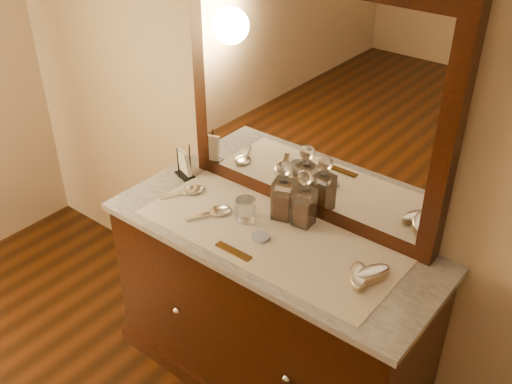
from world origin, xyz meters
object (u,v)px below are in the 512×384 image
Objects in this scene: pin_dish at (261,237)px; decanter_right at (304,204)px; brush_far at (370,275)px; hand_mirror_inner at (216,212)px; dresser_cabinet at (270,312)px; mirror_frame at (311,101)px; comb at (234,251)px; decanter_left at (283,196)px; brush_near at (359,277)px; hand_mirror_outer at (189,191)px; napkin_rack at (184,164)px.

pin_dish is 0.23m from decanter_right.
brush_far is 0.73m from hand_mirror_inner.
hand_mirror_inner is at bearing -172.03° from dresser_cabinet.
comb is (-0.04, -0.44, -0.49)m from mirror_frame.
brush_far reaches higher than hand_mirror_inner.
brush_near is at bearing -19.36° from decanter_left.
dresser_cabinet is at bearing 7.97° from hand_mirror_inner.
brush_near is (0.43, -0.04, 0.47)m from dresser_cabinet.
decanter_right is at bearing 6.37° from decanter_left.
hand_mirror_inner is at bearing -146.20° from decanter_left.
brush_far is at bearing 20.68° from comb.
pin_dish is 0.45× the size of brush_near.
mirror_frame is 5.75× the size of hand_mirror_outer.
napkin_rack is (-0.60, -0.13, -0.44)m from mirror_frame.
brush_near is (1.03, -0.15, -0.04)m from napkin_rack.
mirror_frame is (0.00, 0.25, 0.94)m from dresser_cabinet.
decanter_left is at bearing 160.64° from brush_near.
napkin_rack reaches higher than brush_far.
decanter_left reaches higher than decanter_right.
decanter_right is 1.23× the size of hand_mirror_inner.
brush_near is 0.80× the size of hand_mirror_outer.
comb is 0.53m from brush_far.
hand_mirror_inner is at bearing -13.39° from hand_mirror_outer.
dresser_cabinet is 18.66× the size of pin_dish.
mirror_frame is 6.58× the size of brush_far.
comb is 0.49m from hand_mirror_outer.
comb is 1.00× the size of brush_near.
decanter_right is at bearing 62.88° from dresser_cabinet.
decanter_left is 1.64× the size of brush_near.
comb is 0.79× the size of hand_mirror_inner.
brush_near is (0.36, -0.17, -0.08)m from decanter_right.
decanter_right is (0.07, 0.13, 0.54)m from dresser_cabinet.
hand_mirror_outer reaches higher than pin_dish.
napkin_rack is at bearing -178.26° from decanter_right.
decanter_left is (0.57, 0.01, 0.05)m from napkin_rack.
comb is (-0.04, -0.19, 0.45)m from dresser_cabinet.
mirror_frame is 7.66× the size of napkin_rack.
hand_mirror_outer is at bearing -38.69° from napkin_rack.
decanter_left is (-0.03, 0.12, 0.55)m from dresser_cabinet.
decanter_left reaches higher than napkin_rack.
mirror_frame reaches higher than hand_mirror_inner.
mirror_frame reaches higher than decanter_left.
pin_dish is at bearing -83.09° from decanter_left.
brush_near reaches higher than pin_dish.
napkin_rack reaches higher than dresser_cabinet.
hand_mirror_inner is (0.21, -0.05, 0.00)m from hand_mirror_outer.
pin_dish is at bearing -111.80° from decanter_right.
hand_mirror_inner is (-0.73, -0.03, -0.01)m from brush_far.
hand_mirror_outer is at bearing 176.66° from brush_near.
napkin_rack is 0.60× the size of decanter_right.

